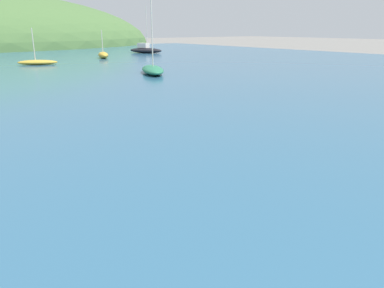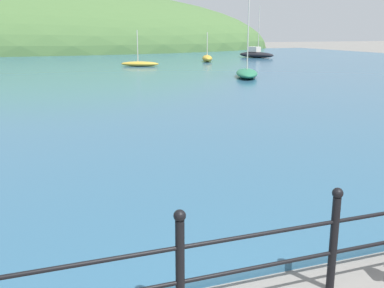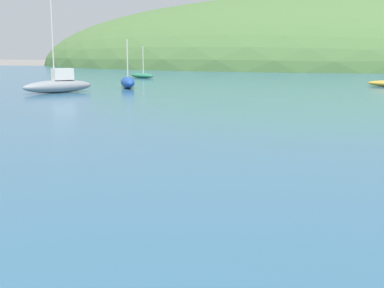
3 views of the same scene
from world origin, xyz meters
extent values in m
cube|color=#2D5B7A|center=(0.00, 32.00, 0.05)|extent=(80.00, 60.00, 0.10)
ellipsoid|color=#476B38|center=(0.00, 70.05, 0.00)|extent=(73.15, 40.23, 17.76)
ellipsoid|color=gray|center=(-10.35, 23.91, 0.42)|extent=(2.90, 3.53, 0.64)
cube|color=silver|center=(-10.18, 24.13, 1.03)|extent=(1.01, 1.13, 0.58)
cylinder|color=beige|center=(-10.46, 23.76, 2.78)|extent=(0.07, 0.07, 4.08)
ellipsoid|color=#287551|center=(-11.08, 37.99, 0.28)|extent=(2.57, 1.91, 0.37)
cylinder|color=beige|center=(-10.97, 37.93, 1.48)|extent=(0.07, 0.07, 2.02)
ellipsoid|color=#1E4793|center=(-8.19, 27.94, 0.42)|extent=(1.89, 2.64, 0.64)
cylinder|color=beige|center=(-8.13, 27.83, 1.79)|extent=(0.07, 0.07, 2.10)
camera|label=1|loc=(-1.97, 1.67, 2.87)|focal=35.00mm
camera|label=2|loc=(-1.77, -2.21, 2.83)|focal=42.00mm
camera|label=3|loc=(3.40, -0.53, 2.32)|focal=50.00mm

